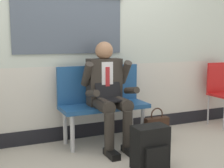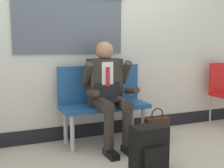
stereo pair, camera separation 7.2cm
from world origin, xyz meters
TOP-DOWN VIEW (x-y plane):
  - ground_plane at (0.00, 0.00)m, footprint 18.00×18.00m
  - station_wall at (-0.01, 0.58)m, footprint 5.12×0.17m
  - bench_with_person at (-0.02, 0.31)m, footprint 1.05×0.42m
  - person_seated at (-0.02, 0.11)m, footprint 0.57×0.70m
  - backpack at (0.09, -0.64)m, footprint 0.34×0.25m
  - handbag at (0.56, -0.03)m, footprint 0.30×0.10m
  - folding_chair at (1.85, 0.27)m, footprint 0.38×0.38m

SIDE VIEW (x-z plane):
  - ground_plane at x=0.00m, z-range 0.00..0.00m
  - handbag at x=0.56m, z-range -0.05..0.38m
  - backpack at x=0.09m, z-range 0.00..0.42m
  - bench_with_person at x=-0.02m, z-range 0.07..1.00m
  - folding_chair at x=1.85m, z-range 0.09..1.00m
  - person_seated at x=-0.02m, z-range 0.04..1.26m
  - station_wall at x=-0.01m, z-range 0.00..2.77m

